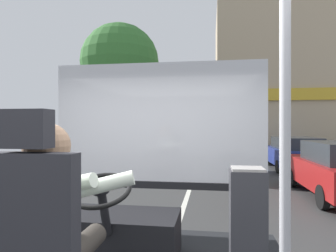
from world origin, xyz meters
name	(u,v)px	position (x,y,z in m)	size (l,w,h in m)	color
ground	(194,178)	(0.00, 8.80, -0.02)	(18.00, 44.00, 0.06)	#363636
bus_driver	(53,215)	(-0.22, -0.29, 1.39)	(0.78, 0.60, 0.80)	#332D28
steering_console	(118,234)	(-0.22, 0.81, 0.88)	(1.10, 0.94, 0.82)	black
handrail_pole	(285,163)	(0.92, -0.50, 1.71)	(0.04, 0.04, 2.11)	#B7B7BC
fare_box	(247,222)	(0.91, 0.66, 1.09)	(0.28, 0.25, 0.87)	#333338
windshield_panel	(158,139)	(0.00, 1.62, 1.71)	(2.50, 0.08, 1.48)	silver
street_tree	(120,64)	(-3.49, 11.01, 4.69)	(3.55, 3.55, 6.50)	#4C3828
shop_building	(296,85)	(5.62, 16.50, 4.28)	(9.35, 5.92, 8.56)	tan
parked_car_blue	(295,153)	(4.15, 11.25, 0.71)	(1.99, 3.96, 1.37)	navy
parked_car_silver	(269,146)	(4.06, 16.15, 0.68)	(1.83, 4.26, 1.31)	silver
parked_car_white	(250,139)	(3.78, 22.52, 0.74)	(1.98, 4.03, 1.43)	silver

